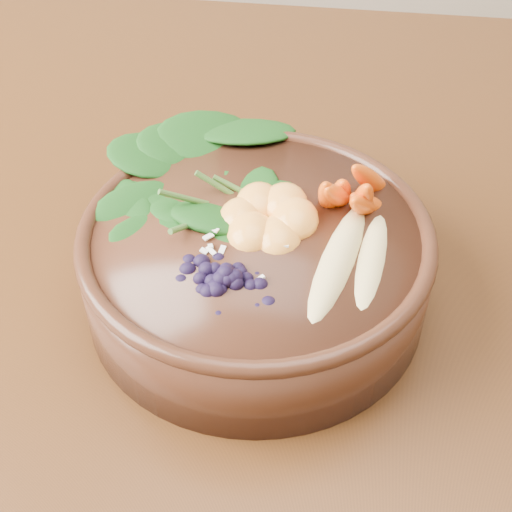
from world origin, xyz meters
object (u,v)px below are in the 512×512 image
at_px(stoneware_bowl, 256,266).
at_px(kale_heap, 241,156).
at_px(mandarin_cluster, 268,204).
at_px(blueberry_pile, 223,260).
at_px(banana_halves, 356,246).
at_px(carrot_cluster, 356,157).

relative_size(stoneware_bowl, kale_heap, 1.53).
height_order(mandarin_cluster, blueberry_pile, blueberry_pile).
height_order(banana_halves, blueberry_pile, blueberry_pile).
xyz_separation_m(kale_heap, carrot_cluster, (0.09, -0.01, 0.02)).
height_order(stoneware_bowl, carrot_cluster, carrot_cluster).
distance_m(kale_heap, banana_halves, 0.12).
bearing_deg(banana_halves, mandarin_cluster, 170.25).
relative_size(carrot_cluster, banana_halves, 0.51).
bearing_deg(mandarin_cluster, carrot_cluster, 31.51).
distance_m(banana_halves, mandarin_cluster, 0.07).
bearing_deg(mandarin_cluster, kale_heap, 119.53).
relative_size(kale_heap, blueberry_pile, 1.42).
bearing_deg(kale_heap, blueberry_pile, -86.88).
bearing_deg(kale_heap, banana_halves, -42.23).
height_order(stoneware_bowl, mandarin_cluster, mandarin_cluster).
bearing_deg(mandarin_cluster, stoneware_bowl, -115.02).
bearing_deg(banana_halves, blueberry_pile, -141.51).
xyz_separation_m(carrot_cluster, mandarin_cluster, (-0.06, -0.04, -0.02)).
bearing_deg(stoneware_bowl, blueberry_pile, -105.82).
bearing_deg(banana_halves, carrot_cluster, 113.06).
distance_m(mandarin_cluster, blueberry_pile, 0.07).
height_order(kale_heap, blueberry_pile, kale_heap).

